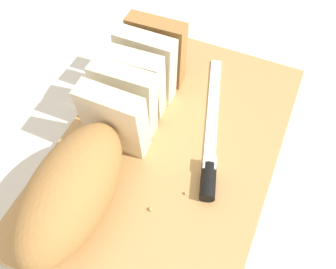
{
  "coord_description": "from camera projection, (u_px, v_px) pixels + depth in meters",
  "views": [
    {
      "loc": [
        -0.26,
        -0.12,
        0.46
      ],
      "look_at": [
        0.0,
        0.0,
        0.05
      ],
      "focal_mm": 38.55,
      "sensor_mm": 36.0,
      "label": 1
    }
  ],
  "objects": [
    {
      "name": "crumb_near_loaf",
      "position": [
        150.0,
        209.0,
        0.47
      ],
      "size": [
        0.01,
        0.01,
        0.01
      ],
      "primitive_type": "sphere",
      "color": "tan",
      "rests_on": "cutting_board"
    },
    {
      "name": "ground_plane",
      "position": [
        168.0,
        153.0,
        0.54
      ],
      "size": [
        3.0,
        3.0,
        0.0
      ],
      "primitive_type": "plane",
      "color": "silver"
    },
    {
      "name": "cutting_board",
      "position": [
        168.0,
        150.0,
        0.54
      ],
      "size": [
        0.47,
        0.31,
        0.02
      ],
      "primitive_type": "cube",
      "rotation": [
        0.0,
        0.0,
        0.01
      ],
      "color": "tan",
      "rests_on": "ground_plane"
    },
    {
      "name": "bread_loaf",
      "position": [
        102.0,
        140.0,
        0.47
      ],
      "size": [
        0.38,
        0.11,
        0.11
      ],
      "rotation": [
        0.0,
        0.0,
        0.05
      ],
      "color": "#A8753D",
      "rests_on": "cutting_board"
    },
    {
      "name": "bread_knife",
      "position": [
        210.0,
        157.0,
        0.51
      ],
      "size": [
        0.26,
        0.09,
        0.02
      ],
      "rotation": [
        0.0,
        0.0,
        0.29
      ],
      "color": "silver",
      "rests_on": "cutting_board"
    },
    {
      "name": "crumb_near_knife",
      "position": [
        185.0,
        193.0,
        0.48
      ],
      "size": [
        0.0,
        0.0,
        0.0
      ],
      "primitive_type": "sphere",
      "color": "tan",
      "rests_on": "cutting_board"
    }
  ]
}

